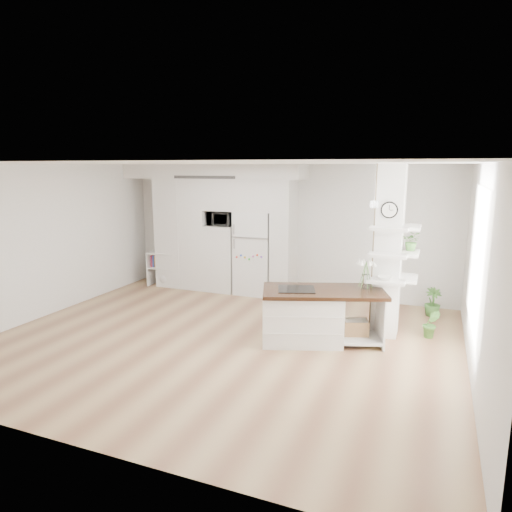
{
  "coord_description": "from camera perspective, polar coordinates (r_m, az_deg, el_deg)",
  "views": [
    {
      "loc": [
        2.98,
        -6.03,
        2.65
      ],
      "look_at": [
        0.2,
        0.9,
        1.19
      ],
      "focal_mm": 32.0,
      "sensor_mm": 36.0,
      "label": 1
    }
  ],
  "objects": [
    {
      "name": "pendant_light",
      "position": [
        6.34,
        10.18,
        6.12
      ],
      "size": [
        0.12,
        0.12,
        0.1
      ],
      "primitive_type": "cylinder",
      "color": "white",
      "rests_on": "room"
    },
    {
      "name": "floor_plant_a",
      "position": [
        7.73,
        21.05,
        -7.92
      ],
      "size": [
        0.27,
        0.23,
        0.46
      ],
      "primitive_type": "imported",
      "rotation": [
        0.0,
        0.0,
        0.1
      ],
      "color": "#3F742E",
      "rests_on": "floor"
    },
    {
      "name": "column",
      "position": [
        7.31,
        16.77,
        0.38
      ],
      "size": [
        0.69,
        0.9,
        2.7
      ],
      "color": "silver",
      "rests_on": "floor"
    },
    {
      "name": "floor_plant_b",
      "position": [
        8.84,
        21.21,
        -5.4
      ],
      "size": [
        0.38,
        0.38,
        0.51
      ],
      "primitive_type": "imported",
      "rotation": [
        0.0,
        0.0,
        0.41
      ],
      "color": "#3F742E",
      "rests_on": "floor"
    },
    {
      "name": "floor",
      "position": [
        7.23,
        -4.2,
        -10.44
      ],
      "size": [
        7.0,
        6.0,
        0.01
      ],
      "primitive_type": "cube",
      "color": "tan",
      "rests_on": "ground"
    },
    {
      "name": "refrigerator",
      "position": [
        9.56,
        -0.07,
        0.4
      ],
      "size": [
        0.78,
        0.69,
        1.75
      ],
      "color": "white",
      "rests_on": "floor"
    },
    {
      "name": "bookshelf",
      "position": [
        10.5,
        -11.38,
        -1.88
      ],
      "size": [
        0.68,
        0.44,
        0.77
      ],
      "rotation": [
        0.0,
        0.0,
        0.11
      ],
      "color": "silver",
      "rests_on": "floor"
    },
    {
      "name": "window",
      "position": [
        6.46,
        25.91,
        -0.3
      ],
      "size": [
        0.0,
        2.4,
        2.4
      ],
      "primitive_type": "plane",
      "rotation": [
        1.57,
        0.0,
        -1.57
      ],
      "color": "white",
      "rests_on": "room"
    },
    {
      "name": "room",
      "position": [
        6.77,
        -4.42,
        4.32
      ],
      "size": [
        7.04,
        6.04,
        2.72
      ],
      "color": "white",
      "rests_on": "ground"
    },
    {
      "name": "microwave",
      "position": [
        9.71,
        -4.32,
        4.68
      ],
      "size": [
        0.54,
        0.37,
        0.3
      ],
      "primitive_type": "imported",
      "color": "#2D2D2D",
      "rests_on": "cabinet_wall"
    },
    {
      "name": "shelf_plant",
      "position": [
        7.43,
        18.9,
        1.78
      ],
      "size": [
        0.27,
        0.23,
        0.3
      ],
      "primitive_type": "imported",
      "color": "#3F742E",
      "rests_on": "column"
    },
    {
      "name": "cabinet_wall",
      "position": [
        9.83,
        -5.11,
        4.37
      ],
      "size": [
        4.0,
        0.71,
        2.7
      ],
      "color": "silver",
      "rests_on": "floor"
    },
    {
      "name": "kitchen_island",
      "position": [
        7.09,
        6.72,
        -7.21
      ],
      "size": [
        2.01,
        1.43,
        1.39
      ],
      "rotation": [
        0.0,
        0.0,
        0.34
      ],
      "color": "silver",
      "rests_on": "floor"
    },
    {
      "name": "decor_bowl",
      "position": [
        7.16,
        15.82,
        -2.65
      ],
      "size": [
        0.22,
        0.22,
        0.05
      ],
      "primitive_type": "imported",
      "color": "white",
      "rests_on": "column"
    }
  ]
}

